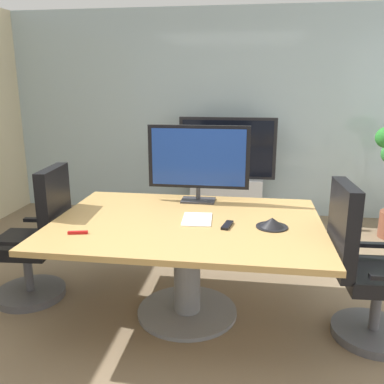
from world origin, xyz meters
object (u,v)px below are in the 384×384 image
at_px(office_chair_right, 365,276).
at_px(remote_control, 227,225).
at_px(tv_monitor, 198,159).
at_px(wall_display_unit, 227,186).
at_px(office_chair_left, 37,245).
at_px(conference_phone, 272,223).
at_px(conference_table, 187,243).

xyz_separation_m(office_chair_right, remote_control, (-0.93, 0.04, 0.30)).
bearing_deg(tv_monitor, wall_display_unit, 85.68).
relative_size(office_chair_left, conference_phone, 4.95).
height_order(office_chair_left, tv_monitor, tv_monitor).
relative_size(wall_display_unit, remote_control, 7.71).
height_order(conference_table, wall_display_unit, wall_display_unit).
bearing_deg(office_chair_right, office_chair_left, 83.02).
xyz_separation_m(conference_table, conference_phone, (0.60, -0.05, 0.20)).
distance_m(office_chair_right, conference_phone, 0.71).
bearing_deg(office_chair_right, remote_control, 84.94).
height_order(conference_table, remote_control, remote_control).
distance_m(office_chair_left, conference_phone, 1.86).
relative_size(office_chair_right, remote_control, 6.41).
height_order(office_chair_left, conference_phone, office_chair_left).
height_order(conference_table, tv_monitor, tv_monitor).
distance_m(office_chair_left, office_chair_right, 2.47).
height_order(office_chair_left, office_chair_right, same).
relative_size(conference_table, tv_monitor, 2.30).
height_order(office_chair_right, remote_control, office_chair_right).
height_order(wall_display_unit, conference_phone, wall_display_unit).
xyz_separation_m(conference_table, office_chair_right, (1.23, -0.12, -0.12)).
bearing_deg(wall_display_unit, remote_control, -86.51).
height_order(conference_table, office_chair_right, office_chair_right).
height_order(office_chair_right, conference_phone, office_chair_right).
xyz_separation_m(wall_display_unit, remote_control, (0.15, -2.39, 0.31)).
bearing_deg(office_chair_right, tv_monitor, 59.57).
relative_size(tv_monitor, wall_display_unit, 0.64).
height_order(conference_phone, remote_control, conference_phone).
bearing_deg(conference_table, office_chair_left, 176.66).
bearing_deg(conference_phone, tv_monitor, 135.51).
bearing_deg(remote_control, office_chair_left, -174.84).
xyz_separation_m(conference_table, remote_control, (0.30, -0.08, 0.18)).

